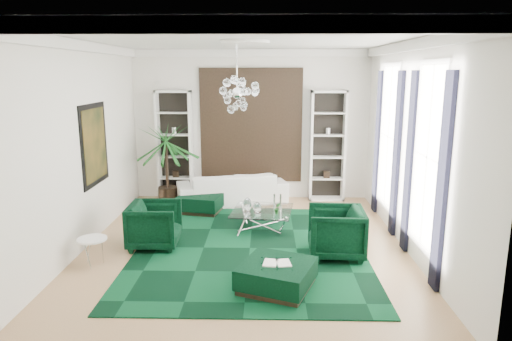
{
  "coord_description": "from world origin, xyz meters",
  "views": [
    {
      "loc": [
        0.4,
        -8.16,
        3.24
      ],
      "look_at": [
        0.2,
        0.5,
        1.37
      ],
      "focal_mm": 32.0,
      "sensor_mm": 36.0,
      "label": 1
    }
  ],
  "objects_px": {
    "armchair_left": "(155,225)",
    "coffee_table": "(262,220)",
    "ottoman_side": "(202,203)",
    "ottoman_front": "(277,276)",
    "palm": "(166,153)",
    "armchair_right": "(336,232)",
    "sofa": "(232,188)",
    "side_table": "(93,252)"
  },
  "relations": [
    {
      "from": "ottoman_side",
      "to": "side_table",
      "type": "relative_size",
      "value": 1.92
    },
    {
      "from": "sofa",
      "to": "ottoman_front",
      "type": "bearing_deg",
      "value": 86.69
    },
    {
      "from": "armchair_left",
      "to": "ottoman_side",
      "type": "relative_size",
      "value": 0.99
    },
    {
      "from": "coffee_table",
      "to": "sofa",
      "type": "bearing_deg",
      "value": 112.0
    },
    {
      "from": "armchair_left",
      "to": "palm",
      "type": "distance_m",
      "value": 3.02
    },
    {
      "from": "ottoman_side",
      "to": "coffee_table",
      "type": "bearing_deg",
      "value": -39.97
    },
    {
      "from": "ottoman_front",
      "to": "palm",
      "type": "relative_size",
      "value": 0.4
    },
    {
      "from": "armchair_right",
      "to": "palm",
      "type": "relative_size",
      "value": 0.38
    },
    {
      "from": "sofa",
      "to": "palm",
      "type": "bearing_deg",
      "value": -13.1
    },
    {
      "from": "coffee_table",
      "to": "armchair_left",
      "type": "bearing_deg",
      "value": -153.23
    },
    {
      "from": "armchair_left",
      "to": "coffee_table",
      "type": "distance_m",
      "value": 2.27
    },
    {
      "from": "sofa",
      "to": "armchair_left",
      "type": "height_order",
      "value": "armchair_left"
    },
    {
      "from": "sofa",
      "to": "armchair_right",
      "type": "relative_size",
      "value": 2.73
    },
    {
      "from": "armchair_left",
      "to": "side_table",
      "type": "height_order",
      "value": "armchair_left"
    },
    {
      "from": "armchair_left",
      "to": "ottoman_front",
      "type": "relative_size",
      "value": 0.91
    },
    {
      "from": "sofa",
      "to": "ottoman_front",
      "type": "height_order",
      "value": "sofa"
    },
    {
      "from": "sofa",
      "to": "coffee_table",
      "type": "relative_size",
      "value": 2.2
    },
    {
      "from": "armchair_right",
      "to": "side_table",
      "type": "distance_m",
      "value": 4.23
    },
    {
      "from": "armchair_left",
      "to": "ottoman_side",
      "type": "distance_m",
      "value": 2.31
    },
    {
      "from": "armchair_left",
      "to": "armchair_right",
      "type": "xyz_separation_m",
      "value": [
        3.35,
        -0.38,
        0.02
      ]
    },
    {
      "from": "palm",
      "to": "ottoman_front",
      "type": "bearing_deg",
      "value": -59.95
    },
    {
      "from": "coffee_table",
      "to": "palm",
      "type": "bearing_deg",
      "value": 142.17
    },
    {
      "from": "sofa",
      "to": "armchair_left",
      "type": "relative_size",
      "value": 2.86
    },
    {
      "from": "armchair_left",
      "to": "ottoman_side",
      "type": "height_order",
      "value": "armchair_left"
    },
    {
      "from": "ottoman_front",
      "to": "palm",
      "type": "height_order",
      "value": "palm"
    },
    {
      "from": "armchair_right",
      "to": "coffee_table",
      "type": "distance_m",
      "value": 1.94
    },
    {
      "from": "ottoman_side",
      "to": "ottoman_front",
      "type": "distance_m",
      "value": 4.26
    },
    {
      "from": "coffee_table",
      "to": "palm",
      "type": "xyz_separation_m",
      "value": [
        -2.39,
        1.85,
        1.08
      ]
    },
    {
      "from": "side_table",
      "to": "ottoman_side",
      "type": "bearing_deg",
      "value": 65.54
    },
    {
      "from": "coffee_table",
      "to": "ottoman_front",
      "type": "bearing_deg",
      "value": -84.75
    },
    {
      "from": "coffee_table",
      "to": "side_table",
      "type": "distance_m",
      "value": 3.45
    },
    {
      "from": "armchair_right",
      "to": "coffee_table",
      "type": "relative_size",
      "value": 0.81
    },
    {
      "from": "armchair_left",
      "to": "ottoman_side",
      "type": "bearing_deg",
      "value": -15.91
    },
    {
      "from": "armchair_left",
      "to": "ottoman_front",
      "type": "xyz_separation_m",
      "value": [
        2.27,
        -1.68,
        -0.22
      ]
    },
    {
      "from": "armchair_right",
      "to": "side_table",
      "type": "relative_size",
      "value": 1.99
    },
    {
      "from": "ottoman_side",
      "to": "armchair_right",
      "type": "bearing_deg",
      "value": -43.27
    },
    {
      "from": "armchair_right",
      "to": "coffee_table",
      "type": "height_order",
      "value": "armchair_right"
    },
    {
      "from": "sofa",
      "to": "ottoman_front",
      "type": "xyz_separation_m",
      "value": [
        1.03,
        -4.63,
        -0.19
      ]
    },
    {
      "from": "coffee_table",
      "to": "palm",
      "type": "distance_m",
      "value": 3.21
    },
    {
      "from": "palm",
      "to": "armchair_left",
      "type": "bearing_deg",
      "value": -82.66
    },
    {
      "from": "armchair_left",
      "to": "armchair_right",
      "type": "distance_m",
      "value": 3.37
    },
    {
      "from": "side_table",
      "to": "palm",
      "type": "xyz_separation_m",
      "value": [
        0.48,
        3.77,
        1.05
      ]
    }
  ]
}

